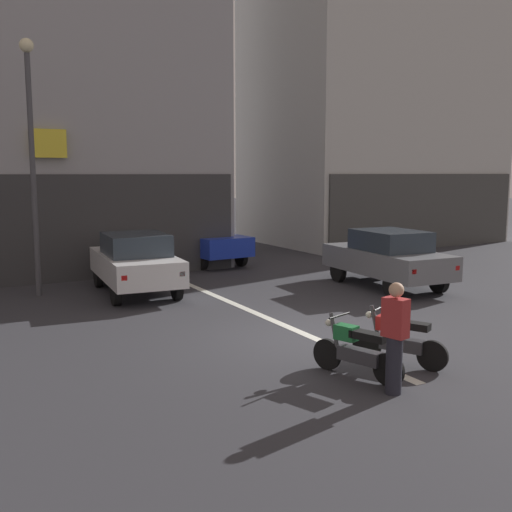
% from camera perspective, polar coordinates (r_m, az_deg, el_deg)
% --- Properties ---
extents(ground_plane, '(120.00, 120.00, 0.00)m').
position_cam_1_polar(ground_plane, '(11.91, 5.43, -7.81)').
color(ground_plane, '#333338').
extents(lane_centre_line, '(0.20, 18.00, 0.01)m').
position_cam_1_polar(lane_centre_line, '(17.08, -5.92, -2.97)').
color(lane_centre_line, silver).
rests_on(lane_centre_line, ground).
extents(building_mid_block, '(8.73, 9.52, 15.40)m').
position_cam_1_polar(building_mid_block, '(23.68, -17.63, 18.46)').
color(building_mid_block, '#9E9EA3').
rests_on(building_mid_block, ground).
extents(building_far_right, '(10.67, 7.73, 18.20)m').
position_cam_1_polar(building_far_right, '(30.06, 11.18, 19.05)').
color(building_far_right, silver).
rests_on(building_far_right, ground).
extents(car_white_crossing_near, '(2.09, 4.23, 1.64)m').
position_cam_1_polar(car_white_crossing_near, '(16.26, -11.55, -0.49)').
color(car_white_crossing_near, black).
rests_on(car_white_crossing_near, ground).
extents(car_grey_parked_kerbside, '(2.03, 4.21, 1.64)m').
position_cam_1_polar(car_grey_parked_kerbside, '(17.22, 12.52, -0.05)').
color(car_grey_parked_kerbside, black).
rests_on(car_grey_parked_kerbside, ground).
extents(car_blue_down_street, '(2.08, 4.23, 1.64)m').
position_cam_1_polar(car_blue_down_street, '(21.42, -5.11, 1.65)').
color(car_blue_down_street, black).
rests_on(car_blue_down_street, ground).
extents(street_lamp, '(0.36, 0.36, 6.60)m').
position_cam_1_polar(street_lamp, '(16.56, -20.79, 10.23)').
color(street_lamp, '#47474C').
rests_on(street_lamp, ground).
extents(motorcycle_green_row_leftmost, '(0.68, 1.60, 0.98)m').
position_cam_1_polar(motorcycle_green_row_leftmost, '(9.65, 9.60, -8.85)').
color(motorcycle_green_row_leftmost, black).
rests_on(motorcycle_green_row_leftmost, ground).
extents(motorcycle_red_row_left_mid, '(0.84, 1.51, 0.98)m').
position_cam_1_polar(motorcycle_red_row_left_mid, '(10.39, 13.51, -7.74)').
color(motorcycle_red_row_left_mid, black).
rests_on(motorcycle_red_row_left_mid, ground).
extents(person_by_motorcycles, '(0.30, 0.40, 1.67)m').
position_cam_1_polar(person_by_motorcycles, '(8.96, 13.20, -7.63)').
color(person_by_motorcycles, '#23232D').
rests_on(person_by_motorcycles, ground).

